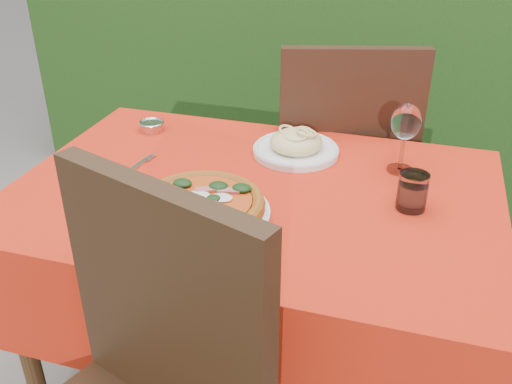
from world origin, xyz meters
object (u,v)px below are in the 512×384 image
(fork, at_px, (132,170))
(steel_ramekin, at_px, (152,127))
(chair_far, at_px, (343,161))
(pizza_plate, at_px, (201,207))
(pasta_plate, at_px, (296,146))
(wine_glass, at_px, (406,125))
(water_glass, at_px, (412,193))

(fork, height_order, steel_ramekin, steel_ramekin)
(chair_far, relative_size, pizza_plate, 3.07)
(pasta_plate, height_order, fork, pasta_plate)
(wine_glass, bearing_deg, pizza_plate, -138.32)
(chair_far, distance_m, water_glass, 0.65)
(water_glass, xyz_separation_m, fork, (-0.75, -0.01, -0.04))
(steel_ramekin, bearing_deg, water_glass, -17.41)
(chair_far, height_order, water_glass, chair_far)
(steel_ramekin, bearing_deg, chair_far, 27.63)
(chair_far, bearing_deg, fork, 32.92)
(fork, relative_size, steel_ramekin, 2.55)
(chair_far, bearing_deg, pizza_plate, 57.19)
(pasta_plate, height_order, wine_glass, wine_glass)
(pasta_plate, height_order, steel_ramekin, pasta_plate)
(pasta_plate, bearing_deg, chair_far, 73.96)
(pizza_plate, distance_m, water_glass, 0.51)
(wine_glass, distance_m, fork, 0.76)
(pasta_plate, bearing_deg, steel_ramekin, 176.06)
(fork, bearing_deg, steel_ramekin, 113.14)
(pasta_plate, xyz_separation_m, steel_ramekin, (-0.48, 0.03, -0.01))
(water_glass, bearing_deg, wine_glass, 101.56)
(pasta_plate, distance_m, water_glass, 0.41)
(pasta_plate, xyz_separation_m, wine_glass, (0.30, -0.02, 0.11))
(pizza_plate, bearing_deg, fork, 148.05)
(pizza_plate, relative_size, wine_glass, 1.68)
(chair_far, xyz_separation_m, water_glass, (0.25, -0.56, 0.21))
(wine_glass, bearing_deg, chair_far, 119.72)
(chair_far, height_order, fork, chair_far)
(pizza_plate, relative_size, fork, 1.75)
(pizza_plate, distance_m, wine_glass, 0.59)
(water_glass, bearing_deg, steel_ramekin, 162.59)
(water_glass, xyz_separation_m, wine_glass, (-0.04, 0.20, 0.09))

